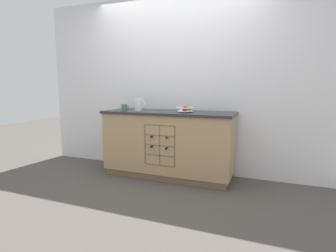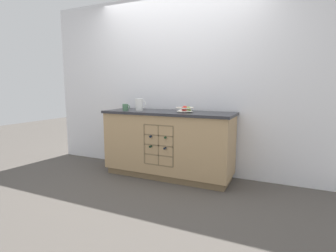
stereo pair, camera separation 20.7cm
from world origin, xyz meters
name	(u,v)px [view 2 (the right image)]	position (x,y,z in m)	size (l,w,h in m)	color
ground_plane	(168,176)	(0.00, 0.00, 0.00)	(14.00, 14.00, 0.00)	#4C4742
back_wall	(178,84)	(0.00, 0.35, 1.27)	(4.40, 0.06, 2.55)	white
kitchen_island	(168,144)	(0.00, 0.00, 0.46)	(1.80, 0.62, 0.91)	olive
fruit_bowl	(185,109)	(0.25, 0.00, 0.95)	(0.24, 0.24, 0.08)	silver
white_pitcher	(139,104)	(-0.42, -0.04, 1.00)	(0.17, 0.11, 0.17)	white
ceramic_mug	(126,107)	(-0.61, -0.11, 0.95)	(0.12, 0.08, 0.09)	#4C7A56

